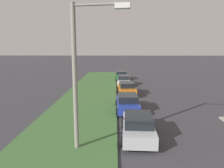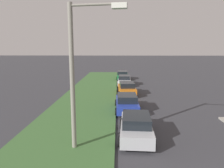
# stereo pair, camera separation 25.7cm
# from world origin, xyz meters

# --- Properties ---
(grass_median) EXTENTS (60.00, 6.00, 0.12)m
(grass_median) POSITION_xyz_m (10.00, 7.98, 0.06)
(grass_median) COLOR #3D6633
(grass_median) RESTS_ON ground
(parked_car_silver) EXTENTS (4.38, 2.18, 1.47)m
(parked_car_silver) POSITION_xyz_m (6.46, 3.73, 0.72)
(parked_car_silver) COLOR #B2B5BA
(parked_car_silver) RESTS_ON ground
(parked_car_blue) EXTENTS (4.33, 2.07, 1.47)m
(parked_car_blue) POSITION_xyz_m (11.86, 4.05, 0.72)
(parked_car_blue) COLOR #23389E
(parked_car_blue) RESTS_ON ground
(parked_car_orange) EXTENTS (4.40, 2.21, 1.47)m
(parked_car_orange) POSITION_xyz_m (18.27, 3.78, 0.72)
(parked_car_orange) COLOR orange
(parked_car_orange) RESTS_ON ground
(parked_car_white) EXTENTS (4.38, 2.17, 1.47)m
(parked_car_white) POSITION_xyz_m (24.36, 3.87, 0.72)
(parked_car_white) COLOR silver
(parked_car_white) RESTS_ON ground
(parked_car_green) EXTENTS (4.35, 2.12, 1.47)m
(parked_car_green) POSITION_xyz_m (30.09, 4.00, 0.72)
(parked_car_green) COLOR #1E6B38
(parked_car_green) RESTS_ON ground
(streetlight) EXTENTS (0.70, 2.87, 7.50)m
(streetlight) POSITION_xyz_m (4.88, 6.79, 4.39)
(streetlight) COLOR gray
(streetlight) RESTS_ON ground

